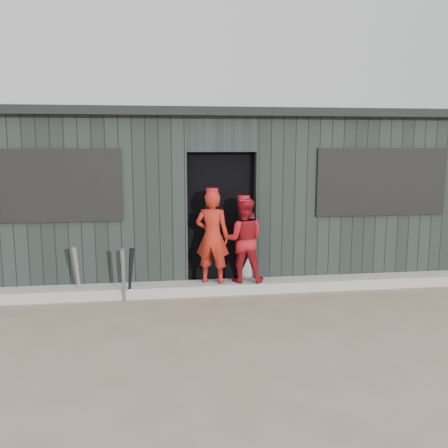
{
  "coord_description": "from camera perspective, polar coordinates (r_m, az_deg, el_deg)",
  "views": [
    {
      "loc": [
        -0.97,
        -5.05,
        2.11
      ],
      "look_at": [
        0.0,
        1.8,
        1.0
      ],
      "focal_mm": 40.0,
      "sensor_mm": 36.0,
      "label": 1
    }
  ],
  "objects": [
    {
      "name": "ground",
      "position": [
        5.56,
        2.67,
        -13.21
      ],
      "size": [
        80.0,
        80.0,
        0.0
      ],
      "primitive_type": "plane",
      "color": "#73634F",
      "rests_on": "ground"
    },
    {
      "name": "dugout",
      "position": [
        8.65,
        -1.58,
        3.66
      ],
      "size": [
        8.3,
        3.3,
        2.62
      ],
      "color": "black",
      "rests_on": "ground"
    },
    {
      "name": "player_red_right",
      "position": [
        7.13,
        2.25,
        -1.82
      ],
      "size": [
        0.66,
        0.56,
        1.22
      ],
      "primitive_type": "imported",
      "rotation": [
        0.0,
        0.0,
        2.96
      ],
      "color": "maroon",
      "rests_on": "curb"
    },
    {
      "name": "bat_left",
      "position": [
        7.07,
        -16.4,
        -5.43
      ],
      "size": [
        0.12,
        0.22,
        0.76
      ],
      "primitive_type": "cone",
      "rotation": [
        0.19,
        0.0,
        -0.26
      ],
      "color": "#96959D",
      "rests_on": "ground"
    },
    {
      "name": "bat_right",
      "position": [
        6.89,
        -10.64,
        -5.65
      ],
      "size": [
        0.15,
        0.26,
        0.75
      ],
      "primitive_type": "cone",
      "rotation": [
        0.25,
        0.0,
        0.36
      ],
      "color": "black",
      "rests_on": "ground"
    },
    {
      "name": "bat_mid",
      "position": [
        6.84,
        -11.41,
        -5.76
      ],
      "size": [
        0.07,
        0.17,
        0.75
      ],
      "primitive_type": "cone",
      "rotation": [
        0.14,
        0.0,
        -0.01
      ],
      "color": "gray",
      "rests_on": "ground"
    },
    {
      "name": "player_grey_back",
      "position": [
        7.6,
        3.06,
        -2.68
      ],
      "size": [
        0.58,
        0.41,
        1.12
      ],
      "primitive_type": "imported",
      "rotation": [
        0.0,
        0.0,
        3.04
      ],
      "color": "silver",
      "rests_on": "ground"
    },
    {
      "name": "player_red_left",
      "position": [
        7.05,
        -1.34,
        -1.48
      ],
      "size": [
        0.56,
        0.47,
        1.33
      ],
      "primitive_type": "imported",
      "rotation": [
        0.0,
        0.0,
        2.79
      ],
      "color": "#AA2114",
      "rests_on": "curb"
    },
    {
      "name": "curb",
      "position": [
        7.23,
        -0.02,
        -7.23
      ],
      "size": [
        8.0,
        0.36,
        0.15
      ],
      "primitive_type": "cube",
      "color": "#9E9E99",
      "rests_on": "ground"
    }
  ]
}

